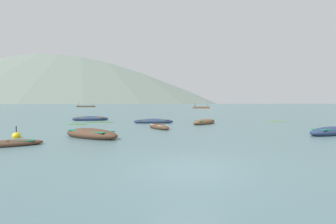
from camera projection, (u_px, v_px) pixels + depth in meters
ground_plane at (182, 104)px, 1504.98m from camera, size 6000.00×6000.00×0.00m
mountain_0 at (46, 69)px, 1856.83m from camera, size 1619.60×1619.60×514.99m
mountain_1 at (81, 67)px, 1423.40m from camera, size 1624.97×1624.97×415.99m
mountain_2 at (218, 86)px, 1798.06m from camera, size 911.51×911.51×243.65m
mountain_3 at (278, 74)px, 1741.68m from camera, size 1170.82×1170.82×410.76m
rowboat_0 at (332, 131)px, 17.52m from camera, size 4.54×3.41×0.71m
rowboat_1 at (204, 122)px, 26.32m from camera, size 3.21×3.66×0.66m
rowboat_2 at (153, 121)px, 27.59m from camera, size 4.40×1.39×0.62m
rowboat_3 at (91, 134)px, 15.95m from camera, size 4.56×3.40×0.75m
rowboat_4 at (159, 127)px, 21.63m from camera, size 2.51×3.30×0.53m
rowboat_5 at (90, 119)px, 32.10m from camera, size 4.72×2.30×0.68m
rowboat_6 at (8, 144)px, 12.79m from camera, size 3.21×2.44×0.40m
ferry_0 at (201, 107)px, 107.23m from camera, size 7.24×2.89×2.54m
ferry_1 at (86, 106)px, 145.07m from camera, size 11.10×7.72×2.54m
mooring_buoy at (16, 136)px, 15.92m from camera, size 0.51×0.51×0.90m
weed_patch_0 at (277, 122)px, 29.74m from camera, size 2.48×1.97×0.14m
weed_patch_2 at (99, 123)px, 28.34m from camera, size 3.66×2.52×0.14m
weed_patch_3 at (77, 124)px, 26.00m from camera, size 2.69×1.83×0.14m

